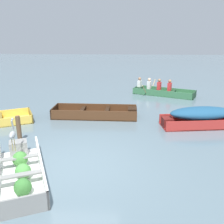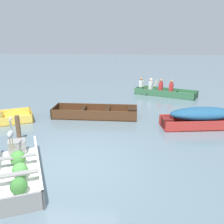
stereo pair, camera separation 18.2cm
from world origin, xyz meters
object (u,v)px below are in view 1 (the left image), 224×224
(skiff_red_mid_moored, at_px, (202,115))
(rowboat_green_with_crew, at_px, (159,91))
(skiff_dark_varnish_near_moored, at_px, (99,113))
(heron_on_dinghy, at_px, (12,134))
(mooring_post, at_px, (19,129))
(dinghy_white_foreground, at_px, (20,170))

(skiff_red_mid_moored, distance_m, rowboat_green_with_crew, 5.29)
(skiff_dark_varnish_near_moored, xyz_separation_m, heron_on_dinghy, (-1.73, -4.23, 0.76))
(rowboat_green_with_crew, bearing_deg, mooring_post, -127.34)
(rowboat_green_with_crew, distance_m, mooring_post, 8.76)
(rowboat_green_with_crew, height_order, mooring_post, rowboat_green_with_crew)
(dinghy_white_foreground, distance_m, heron_on_dinghy, 0.93)
(dinghy_white_foreground, distance_m, skiff_red_mid_moored, 6.53)
(skiff_dark_varnish_near_moored, bearing_deg, skiff_red_mid_moored, -13.70)
(heron_on_dinghy, bearing_deg, mooring_post, 109.06)
(skiff_red_mid_moored, bearing_deg, heron_on_dinghy, -150.02)
(dinghy_white_foreground, xyz_separation_m, mooring_post, (-0.85, 2.00, 0.26))
(skiff_red_mid_moored, height_order, rowboat_green_with_crew, rowboat_green_with_crew)
(skiff_red_mid_moored, distance_m, mooring_post, 6.43)
(dinghy_white_foreground, bearing_deg, skiff_dark_varnish_near_moored, 73.36)
(heron_on_dinghy, relative_size, mooring_post, 0.97)
(skiff_dark_varnish_near_moored, height_order, heron_on_dinghy, heron_on_dinghy)
(mooring_post, bearing_deg, dinghy_white_foreground, -67.04)
(heron_on_dinghy, bearing_deg, dinghy_white_foreground, -56.12)
(rowboat_green_with_crew, relative_size, heron_on_dinghy, 4.21)
(rowboat_green_with_crew, distance_m, heron_on_dinghy, 9.76)
(skiff_dark_varnish_near_moored, relative_size, skiff_red_mid_moored, 1.13)
(skiff_dark_varnish_near_moored, distance_m, skiff_red_mid_moored, 4.06)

